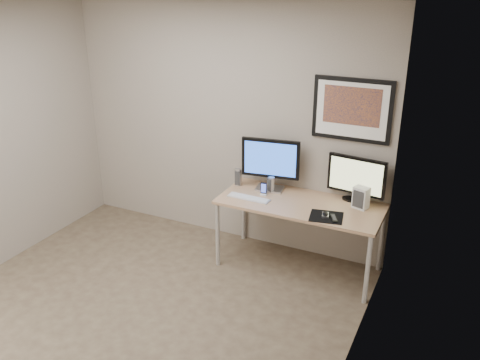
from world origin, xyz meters
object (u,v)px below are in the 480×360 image
(speaker_right, at_px, (271,185))
(keyboard, at_px, (249,198))
(desk, at_px, (300,209))
(speaker_left, at_px, (238,177))
(monitor_large, at_px, (270,162))
(fan_unit, at_px, (361,198))
(monitor_tv, at_px, (356,178))
(framed_art, at_px, (352,110))
(phone_dock, at_px, (264,189))

(speaker_right, xyz_separation_m, keyboard, (-0.14, -0.25, -0.07))
(desk, distance_m, speaker_left, 0.77)
(monitor_large, distance_m, fan_unit, 0.97)
(monitor_large, bearing_deg, desk, -31.76)
(monitor_tv, bearing_deg, keyboard, -150.40)
(monitor_tv, bearing_deg, framed_art, 158.75)
(speaker_right, xyz_separation_m, phone_dock, (-0.04, -0.10, -0.01))
(framed_art, height_order, monitor_large, framed_art)
(speaker_right, height_order, fan_unit, fan_unit)
(keyboard, bearing_deg, fan_unit, 15.90)
(keyboard, bearing_deg, desk, 16.66)
(phone_dock, height_order, fan_unit, fan_unit)
(framed_art, distance_m, monitor_tv, 0.66)
(monitor_large, xyz_separation_m, keyboard, (-0.10, -0.30, -0.29))
(framed_art, xyz_separation_m, monitor_large, (-0.75, -0.16, -0.59))
(monitor_large, distance_m, monitor_tv, 0.87)
(desk, xyz_separation_m, speaker_left, (-0.74, 0.14, 0.16))
(speaker_left, xyz_separation_m, speaker_right, (0.38, -0.02, -0.01))
(keyboard, bearing_deg, monitor_large, 73.24)
(framed_art, xyz_separation_m, phone_dock, (-0.75, -0.31, -0.82))
(speaker_right, xyz_separation_m, fan_unit, (0.91, 0.01, 0.03))
(framed_art, height_order, fan_unit, framed_art)
(framed_art, distance_m, keyboard, 1.31)
(desk, distance_m, monitor_large, 0.57)
(monitor_large, height_order, phone_dock, monitor_large)
(desk, xyz_separation_m, keyboard, (-0.50, -0.13, 0.07))
(desk, relative_size, framed_art, 2.13)
(desk, bearing_deg, fan_unit, 13.41)
(monitor_tv, distance_m, phone_dock, 0.92)
(desk, bearing_deg, monitor_large, 156.79)
(keyboard, distance_m, fan_unit, 1.09)
(framed_art, distance_m, speaker_left, 1.37)
(phone_dock, xyz_separation_m, keyboard, (-0.10, -0.15, -0.06))
(phone_dock, bearing_deg, speaker_left, 150.99)
(desk, xyz_separation_m, monitor_tv, (0.46, 0.27, 0.31))
(keyboard, bearing_deg, speaker_left, 134.32)
(desk, relative_size, keyboard, 3.66)
(monitor_large, xyz_separation_m, fan_unit, (0.95, -0.04, -0.19))
(monitor_tv, xyz_separation_m, speaker_left, (-1.20, -0.14, -0.15))
(speaker_right, bearing_deg, monitor_tv, 29.02)
(speaker_right, relative_size, phone_dock, 1.20)
(desk, relative_size, monitor_large, 2.69)
(monitor_large, distance_m, speaker_left, 0.41)
(desk, bearing_deg, framed_art, 43.46)
(phone_dock, bearing_deg, speaker_right, 57.51)
(monitor_large, height_order, speaker_left, monitor_large)
(framed_art, xyz_separation_m, speaker_left, (-1.09, -0.20, -0.80))
(monitor_tv, bearing_deg, monitor_large, -166.44)
(monitor_tv, relative_size, speaker_right, 3.56)
(monitor_large, height_order, fan_unit, monitor_large)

